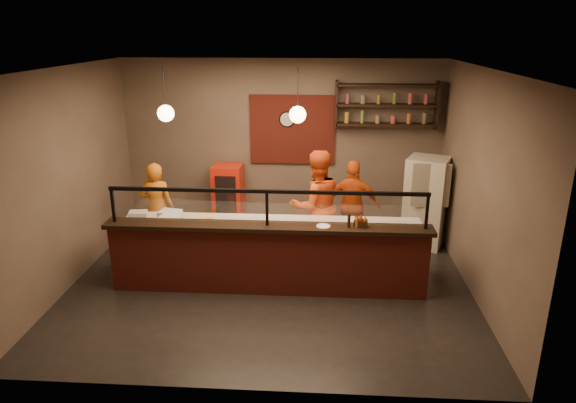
# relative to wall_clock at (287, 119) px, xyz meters

# --- Properties ---
(floor) EXTENTS (6.00, 6.00, 0.00)m
(floor) POSITION_rel_wall_clock_xyz_m (-0.10, -2.46, -2.10)
(floor) COLOR black
(floor) RESTS_ON ground
(ceiling) EXTENTS (6.00, 6.00, 0.00)m
(ceiling) POSITION_rel_wall_clock_xyz_m (-0.10, -2.46, 1.10)
(ceiling) COLOR #3A332D
(ceiling) RESTS_ON wall_back
(wall_back) EXTENTS (6.00, 0.00, 6.00)m
(wall_back) POSITION_rel_wall_clock_xyz_m (-0.10, 0.04, -0.50)
(wall_back) COLOR #6C5D4F
(wall_back) RESTS_ON floor
(wall_left) EXTENTS (0.00, 5.00, 5.00)m
(wall_left) POSITION_rel_wall_clock_xyz_m (-3.10, -2.46, -0.50)
(wall_left) COLOR #6C5D4F
(wall_left) RESTS_ON floor
(wall_right) EXTENTS (0.00, 5.00, 5.00)m
(wall_right) POSITION_rel_wall_clock_xyz_m (2.90, -2.46, -0.50)
(wall_right) COLOR #6C5D4F
(wall_right) RESTS_ON floor
(wall_front) EXTENTS (6.00, 0.00, 6.00)m
(wall_front) POSITION_rel_wall_clock_xyz_m (-0.10, -4.96, -0.50)
(wall_front) COLOR #6C5D4F
(wall_front) RESTS_ON floor
(brick_patch) EXTENTS (1.60, 0.04, 1.30)m
(brick_patch) POSITION_rel_wall_clock_xyz_m (0.10, 0.01, -0.20)
(brick_patch) COLOR maroon
(brick_patch) RESTS_ON wall_back
(service_counter) EXTENTS (4.60, 0.25, 1.00)m
(service_counter) POSITION_rel_wall_clock_xyz_m (-0.10, -2.76, -1.60)
(service_counter) COLOR maroon
(service_counter) RESTS_ON floor
(counter_ledge) EXTENTS (4.70, 0.37, 0.06)m
(counter_ledge) POSITION_rel_wall_clock_xyz_m (-0.10, -2.76, -1.07)
(counter_ledge) COLOR black
(counter_ledge) RESTS_ON service_counter
(worktop_cabinet) EXTENTS (4.60, 0.75, 0.85)m
(worktop_cabinet) POSITION_rel_wall_clock_xyz_m (-0.10, -2.26, -1.68)
(worktop_cabinet) COLOR gray
(worktop_cabinet) RESTS_ON floor
(worktop) EXTENTS (4.60, 0.75, 0.05)m
(worktop) POSITION_rel_wall_clock_xyz_m (-0.10, -2.26, -1.23)
(worktop) COLOR silver
(worktop) RESTS_ON worktop_cabinet
(sneeze_guard) EXTENTS (4.50, 0.05, 0.52)m
(sneeze_guard) POSITION_rel_wall_clock_xyz_m (-0.10, -2.76, -0.73)
(sneeze_guard) COLOR white
(sneeze_guard) RESTS_ON counter_ledge
(wall_shelving) EXTENTS (1.84, 0.28, 0.85)m
(wall_shelving) POSITION_rel_wall_clock_xyz_m (1.80, -0.14, 0.30)
(wall_shelving) COLOR black
(wall_shelving) RESTS_ON wall_back
(wall_clock) EXTENTS (0.30, 0.04, 0.30)m
(wall_clock) POSITION_rel_wall_clock_xyz_m (0.00, 0.00, 0.00)
(wall_clock) COLOR black
(wall_clock) RESTS_ON wall_back
(pendant_left) EXTENTS (0.24, 0.24, 0.77)m
(pendant_left) POSITION_rel_wall_clock_xyz_m (-1.60, -2.26, 0.45)
(pendant_left) COLOR black
(pendant_left) RESTS_ON ceiling
(pendant_right) EXTENTS (0.24, 0.24, 0.77)m
(pendant_right) POSITION_rel_wall_clock_xyz_m (0.30, -2.26, 0.45)
(pendant_right) COLOR black
(pendant_right) RESTS_ON ceiling
(cook_left) EXTENTS (0.58, 0.38, 1.58)m
(cook_left) POSITION_rel_wall_clock_xyz_m (-2.15, -1.37, -1.31)
(cook_left) COLOR orange
(cook_left) RESTS_ON floor
(cook_mid) EXTENTS (1.11, 1.00, 1.87)m
(cook_mid) POSITION_rel_wall_clock_xyz_m (0.58, -1.53, -1.16)
(cook_mid) COLOR #D54914
(cook_mid) RESTS_ON floor
(cook_right) EXTENTS (0.99, 0.53, 1.60)m
(cook_right) POSITION_rel_wall_clock_xyz_m (1.21, -1.09, -1.30)
(cook_right) COLOR #E35715
(cook_right) RESTS_ON floor
(fridge) EXTENTS (0.86, 0.83, 1.61)m
(fridge) POSITION_rel_wall_clock_xyz_m (2.50, -0.83, -1.30)
(fridge) COLOR beige
(fridge) RESTS_ON floor
(red_cooler) EXTENTS (0.57, 0.52, 1.28)m
(red_cooler) POSITION_rel_wall_clock_xyz_m (-1.10, -0.31, -1.46)
(red_cooler) COLOR red
(red_cooler) RESTS_ON floor
(pizza_dough) EXTENTS (0.49, 0.49, 0.01)m
(pizza_dough) POSITION_rel_wall_clock_xyz_m (0.19, -2.14, -1.19)
(pizza_dough) COLOR beige
(pizza_dough) RESTS_ON worktop
(prep_tub_a) EXTENTS (0.36, 0.31, 0.16)m
(prep_tub_a) POSITION_rel_wall_clock_xyz_m (-1.65, -2.26, -1.12)
(prep_tub_a) COLOR silver
(prep_tub_a) RESTS_ON worktop
(prep_tub_b) EXTENTS (0.31, 0.26, 0.14)m
(prep_tub_b) POSITION_rel_wall_clock_xyz_m (-2.15, -2.27, -1.13)
(prep_tub_b) COLOR silver
(prep_tub_b) RESTS_ON worktop
(prep_tub_c) EXTENTS (0.36, 0.31, 0.16)m
(prep_tub_c) POSITION_rel_wall_clock_xyz_m (-1.58, -2.51, -1.12)
(prep_tub_c) COLOR white
(prep_tub_c) RESTS_ON worktop
(rolling_pin) EXTENTS (0.33, 0.20, 0.06)m
(rolling_pin) POSITION_rel_wall_clock_xyz_m (-1.16, -2.26, -1.17)
(rolling_pin) COLOR yellow
(rolling_pin) RESTS_ON worktop
(condiment_caddy) EXTENTS (0.20, 0.18, 0.09)m
(condiment_caddy) POSITION_rel_wall_clock_xyz_m (1.22, -2.73, -0.99)
(condiment_caddy) COLOR black
(condiment_caddy) RESTS_ON counter_ledge
(pepper_mill) EXTENTS (0.05, 0.05, 0.19)m
(pepper_mill) POSITION_rel_wall_clock_xyz_m (1.05, -2.77, -0.95)
(pepper_mill) COLOR black
(pepper_mill) RESTS_ON counter_ledge
(small_plate) EXTENTS (0.26, 0.26, 0.01)m
(small_plate) POSITION_rel_wall_clock_xyz_m (0.70, -2.78, -1.03)
(small_plate) COLOR white
(small_plate) RESTS_ON counter_ledge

